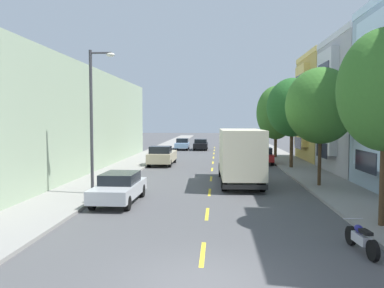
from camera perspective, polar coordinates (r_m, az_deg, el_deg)
ground_plane at (r=39.68m, az=3.09°, el=-2.24°), size 160.00×160.00×0.00m
sidewalk_left at (r=38.43m, az=-7.60°, el=-2.35°), size 3.20×120.00×0.14m
sidewalk_right at (r=38.27m, az=13.76°, el=-2.45°), size 3.20×120.00×0.14m
lane_centerline_dashes at (r=34.21m, az=2.99°, el=-3.16°), size 0.14×47.20×0.01m
townhouse_fourth_mustard at (r=40.58m, az=23.03°, el=4.58°), size 11.00×8.47×10.26m
apartment_block_opposite at (r=32.69m, az=-21.92°, el=3.18°), size 10.00×36.00×7.86m
street_tree_second at (r=24.16m, az=18.11°, el=5.28°), size 4.05×4.05×6.88m
street_tree_third at (r=32.79m, az=14.28°, el=5.14°), size 4.06×4.06×7.20m
street_tree_farthest at (r=41.49m, az=12.04°, el=4.45°), size 3.97×3.97×7.32m
street_lamp at (r=21.02m, az=-14.01°, el=4.55°), size 1.35×0.28×7.41m
delivery_box_truck at (r=24.43m, az=6.95°, el=-1.33°), size 2.60×7.75×3.41m
parked_hatchback_sky at (r=52.28m, az=-1.42°, el=-0.02°), size 1.80×4.03×1.50m
parked_sedan_silver at (r=19.32m, az=-10.49°, el=-6.18°), size 1.88×4.53×1.43m
parked_hatchback_red at (r=36.21m, az=10.13°, el=-1.65°), size 1.82×4.03×1.50m
parked_hatchback_charcoal at (r=45.40m, az=8.63°, el=-0.59°), size 1.85×4.05×1.50m
parked_pickup_champagne at (r=34.74m, az=-4.35°, el=-1.70°), size 2.02×5.31×1.73m
moving_black_sedan at (r=52.23m, az=1.28°, el=-0.03°), size 1.80×4.50×1.43m
parked_motorcycle at (r=13.18m, az=23.28°, el=-12.51°), size 0.62×2.05×0.90m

